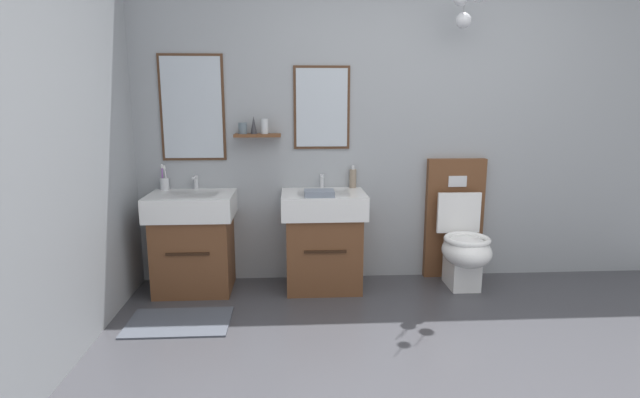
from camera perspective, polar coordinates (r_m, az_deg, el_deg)
name	(u,v)px	position (r m, az deg, el deg)	size (l,w,h in m)	color
wall_back	(408,112)	(4.08, 10.23, 10.02)	(4.63, 0.60, 2.75)	#999EA3
bath_mat	(179,322)	(3.51, -16.14, -13.64)	(0.68, 0.44, 0.01)	#474C56
vanity_sink_left	(194,240)	(3.92, -14.53, -4.63)	(0.64, 0.51, 0.77)	brown
tap_on_left_sink	(196,180)	(4.01, -14.33, 2.11)	(0.03, 0.13, 0.11)	silver
vanity_sink_right	(323,238)	(3.85, 0.38, -4.54)	(0.64, 0.51, 0.77)	brown
tap_on_right_sink	(322,179)	(3.94, 0.21, 2.31)	(0.03, 0.13, 0.11)	silver
toilet	(460,238)	(4.09, 16.02, -4.45)	(0.48, 0.62, 1.00)	brown
toothbrush_cup	(164,183)	(4.05, -17.71, 1.79)	(0.07, 0.07, 0.21)	silver
soap_dispenser	(353,178)	(3.96, 3.86, 2.45)	(0.06, 0.06, 0.19)	gray
folded_hand_towel	(319,193)	(3.61, -0.09, 0.68)	(0.22, 0.16, 0.04)	gray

